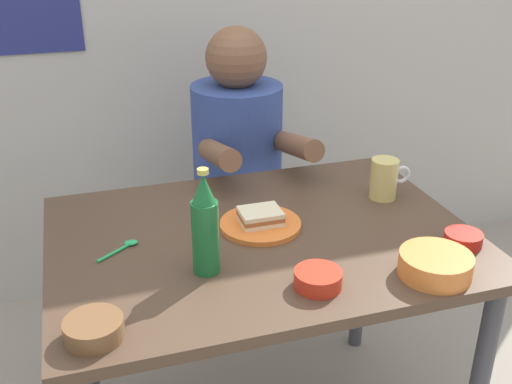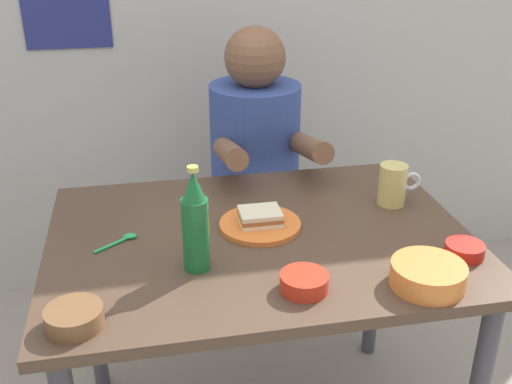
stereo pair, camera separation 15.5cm
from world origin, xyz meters
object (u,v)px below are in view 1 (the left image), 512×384
dining_table (262,264)px  beer_bottle (205,227)px  beer_mug (385,179)px  stool (239,243)px  plate_orange (260,224)px  person_seated (238,142)px  sandwich (260,216)px  sambal_bowl_red (463,238)px

dining_table → beer_bottle: 0.31m
beer_mug → beer_bottle: size_ratio=0.48×
stool → plate_orange: 0.72m
stool → beer_bottle: bearing=-110.9°
plate_orange → beer_mug: beer_mug is taller
plate_orange → beer_bottle: 0.28m
person_seated → beer_bottle: 0.81m
sandwich → sambal_bowl_red: sandwich is taller
person_seated → sandwich: person_seated is taller
stool → person_seated: size_ratio=0.63×
plate_orange → beer_mug: 0.41m
plate_orange → sandwich: bearing=180.0°
plate_orange → sambal_bowl_red: bearing=-27.9°
sambal_bowl_red → beer_mug: bearing=100.7°
sandwich → beer_bottle: bearing=-137.8°
plate_orange → sandwich: size_ratio=2.00×
dining_table → sambal_bowl_red: size_ratio=11.46×
sandwich → stool: bearing=80.2°
beer_bottle → sambal_bowl_red: bearing=-6.6°
plate_orange → sandwich: sandwich is taller
sandwich → sambal_bowl_red: size_ratio=1.15×
sandwich → beer_bottle: size_ratio=0.42×
beer_bottle → sambal_bowl_red: (0.65, -0.08, -0.10)m
dining_table → stool: (0.11, 0.63, -0.30)m
plate_orange → beer_bottle: size_ratio=0.84×
dining_table → sandwich: size_ratio=10.00×
stool → sambal_bowl_red: (0.36, -0.84, 0.41)m
beer_mug → person_seated: bearing=120.5°
person_seated → plate_orange: 0.59m
sambal_bowl_red → plate_orange: bearing=152.1°
plate_orange → sandwich: 0.02m
dining_table → person_seated: (0.11, 0.62, 0.12)m
stool → sambal_bowl_red: bearing=-66.6°
stool → sambal_bowl_red: size_ratio=4.69×
sambal_bowl_red → beer_bottle: bearing=173.4°
plate_orange → beer_mug: bearing=9.5°
beer_bottle → beer_mug: bearing=21.9°
sandwich → beer_bottle: beer_bottle is taller
person_seated → plate_orange: size_ratio=3.27×
plate_orange → beer_bottle: bearing=-137.8°
plate_orange → sambal_bowl_red: size_ratio=2.29×
person_seated → sambal_bowl_red: person_seated is taller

